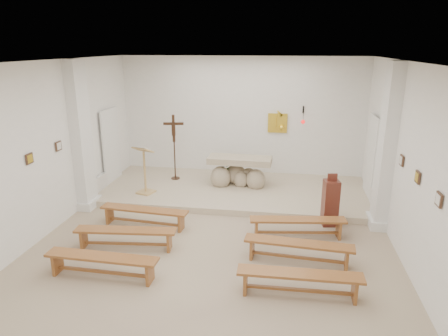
% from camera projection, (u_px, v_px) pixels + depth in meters
% --- Properties ---
extents(ground, '(7.00, 10.00, 0.00)m').
position_uv_depth(ground, '(208.00, 259.00, 7.34)').
color(ground, tan).
rests_on(ground, ground).
extents(wall_left, '(0.02, 10.00, 3.50)m').
position_uv_depth(wall_left, '(21.00, 160.00, 7.36)').
color(wall_left, white).
rests_on(wall_left, ground).
extents(wall_right, '(0.02, 10.00, 3.50)m').
position_uv_depth(wall_right, '(423.00, 179.00, 6.29)').
color(wall_right, white).
rests_on(wall_right, ground).
extents(wall_back, '(7.00, 0.02, 3.50)m').
position_uv_depth(wall_back, '(241.00, 118.00, 11.53)').
color(wall_back, white).
rests_on(wall_back, ground).
extents(ceiling, '(7.00, 10.00, 0.02)m').
position_uv_depth(ceiling, '(205.00, 64.00, 6.31)').
color(ceiling, silver).
rests_on(ceiling, wall_back).
extents(sanctuary_platform, '(6.98, 3.00, 0.15)m').
position_uv_depth(sanctuary_platform, '(234.00, 190.00, 10.62)').
color(sanctuary_platform, '#C0AB94').
rests_on(sanctuary_platform, ground).
extents(pilaster_left, '(0.26, 0.55, 3.50)m').
position_uv_depth(pilaster_left, '(81.00, 137.00, 9.23)').
color(pilaster_left, white).
rests_on(pilaster_left, ground).
extents(pilaster_right, '(0.26, 0.55, 3.50)m').
position_uv_depth(pilaster_right, '(387.00, 148.00, 8.20)').
color(pilaster_right, white).
rests_on(pilaster_right, ground).
extents(gold_wall_relief, '(0.55, 0.04, 0.55)m').
position_uv_depth(gold_wall_relief, '(278.00, 123.00, 11.37)').
color(gold_wall_relief, yellow).
rests_on(gold_wall_relief, wall_back).
extents(sanctuary_lamp, '(0.11, 0.36, 0.44)m').
position_uv_depth(sanctuary_lamp, '(303.00, 120.00, 10.98)').
color(sanctuary_lamp, black).
rests_on(sanctuary_lamp, wall_back).
extents(station_frame_left_mid, '(0.03, 0.20, 0.20)m').
position_uv_depth(station_frame_left_mid, '(29.00, 159.00, 7.56)').
color(station_frame_left_mid, '#442D1E').
rests_on(station_frame_left_mid, wall_left).
extents(station_frame_left_rear, '(0.03, 0.20, 0.20)m').
position_uv_depth(station_frame_left_rear, '(58.00, 146.00, 8.50)').
color(station_frame_left_rear, '#442D1E').
rests_on(station_frame_left_rear, wall_left).
extents(station_frame_right_front, '(0.03, 0.20, 0.20)m').
position_uv_depth(station_frame_right_front, '(439.00, 200.00, 5.55)').
color(station_frame_right_front, '#442D1E').
rests_on(station_frame_right_front, wall_right).
extents(station_frame_right_mid, '(0.03, 0.20, 0.20)m').
position_uv_depth(station_frame_right_mid, '(418.00, 177.00, 6.49)').
color(station_frame_right_mid, '#442D1E').
rests_on(station_frame_right_mid, wall_right).
extents(station_frame_right_rear, '(0.03, 0.20, 0.20)m').
position_uv_depth(station_frame_right_rear, '(402.00, 160.00, 7.44)').
color(station_frame_right_rear, '#442D1E').
rests_on(station_frame_right_rear, wall_right).
extents(radiator_left, '(0.10, 0.85, 0.52)m').
position_uv_depth(radiator_left, '(99.00, 187.00, 10.33)').
color(radiator_left, silver).
rests_on(radiator_left, ground).
extents(radiator_right, '(0.10, 0.85, 0.52)m').
position_uv_depth(radiator_right, '(375.00, 203.00, 9.29)').
color(radiator_right, silver).
rests_on(radiator_right, ground).
extents(altar, '(1.70, 0.77, 0.87)m').
position_uv_depth(altar, '(239.00, 173.00, 10.70)').
color(altar, tan).
rests_on(altar, sanctuary_platform).
extents(lectern, '(0.54, 0.49, 1.27)m').
position_uv_depth(lectern, '(144.00, 170.00, 10.04)').
color(lectern, '#D9B26A').
rests_on(lectern, sanctuary_platform).
extents(crucifix_stand, '(0.55, 0.24, 1.83)m').
position_uv_depth(crucifix_stand, '(174.00, 142.00, 11.01)').
color(crucifix_stand, '#351E11').
rests_on(crucifix_stand, sanctuary_platform).
extents(potted_plant, '(0.67, 0.66, 0.56)m').
position_uv_depth(potted_plant, '(221.00, 174.00, 10.82)').
color(potted_plant, '#265321').
rests_on(potted_plant, sanctuary_platform).
extents(donation_pedestal, '(0.37, 0.37, 1.18)m').
position_uv_depth(donation_pedestal, '(330.00, 203.00, 8.63)').
color(donation_pedestal, '#582319').
rests_on(donation_pedestal, ground).
extents(bench_left_front, '(1.96, 0.47, 0.41)m').
position_uv_depth(bench_left_front, '(144.00, 213.00, 8.61)').
color(bench_left_front, brown).
rests_on(bench_left_front, ground).
extents(bench_right_front, '(1.97, 0.57, 0.41)m').
position_uv_depth(bench_right_front, '(298.00, 223.00, 8.11)').
color(bench_right_front, brown).
rests_on(bench_right_front, ground).
extents(bench_left_second, '(1.96, 0.50, 0.41)m').
position_uv_depth(bench_left_second, '(126.00, 234.00, 7.65)').
color(bench_left_second, brown).
rests_on(bench_left_second, ground).
extents(bench_right_second, '(1.96, 0.45, 0.41)m').
position_uv_depth(bench_right_second, '(298.00, 247.00, 7.15)').
color(bench_right_second, brown).
rests_on(bench_right_second, ground).
extents(bench_left_third, '(1.95, 0.35, 0.41)m').
position_uv_depth(bench_left_third, '(102.00, 261.00, 6.69)').
color(bench_left_third, brown).
rests_on(bench_left_third, ground).
extents(bench_right_third, '(1.95, 0.35, 0.41)m').
position_uv_depth(bench_right_third, '(300.00, 279.00, 6.19)').
color(bench_right_third, brown).
rests_on(bench_right_third, ground).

